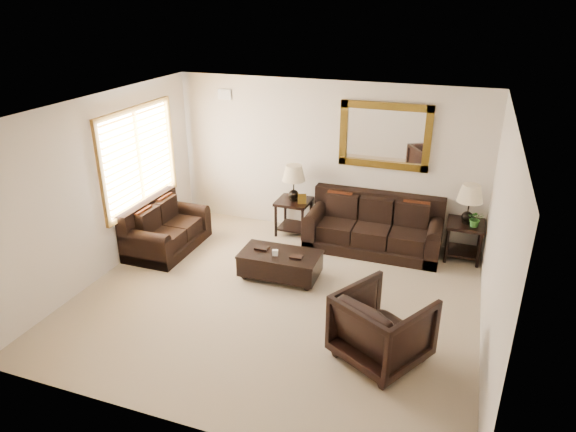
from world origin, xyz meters
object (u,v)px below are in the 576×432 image
at_px(sofa, 374,230).
at_px(loveseat, 164,231).
at_px(armchair, 383,324).
at_px(coffee_table, 280,262).
at_px(end_table_left, 294,190).
at_px(end_table_right, 468,211).

relative_size(sofa, loveseat, 1.49).
bearing_deg(loveseat, armchair, -112.74).
height_order(coffee_table, armchair, armchair).
height_order(end_table_left, coffee_table, end_table_left).
relative_size(sofa, coffee_table, 1.83).
distance_m(loveseat, end_table_right, 4.98).
height_order(loveseat, coffee_table, loveseat).
bearing_deg(end_table_right, loveseat, -164.70).
bearing_deg(end_table_right, sofa, -175.73).
distance_m(sofa, loveseat, 3.54).
bearing_deg(loveseat, end_table_left, -54.97).
distance_m(sofa, coffee_table, 1.86).
bearing_deg(end_table_left, loveseat, -144.97).
distance_m(loveseat, coffee_table, 2.21).
bearing_deg(armchair, sofa, -47.28).
xyz_separation_m(sofa, end_table_right, (1.45, 0.11, 0.50)).
xyz_separation_m(sofa, loveseat, (-3.33, -1.20, -0.02)).
bearing_deg(end_table_left, sofa, -4.12).
xyz_separation_m(loveseat, end_table_left, (1.86, 1.30, 0.53)).
distance_m(end_table_right, armchair, 3.10).
bearing_deg(sofa, end_table_right, 4.27).
xyz_separation_m(end_table_left, end_table_right, (2.92, 0.00, -0.00)).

